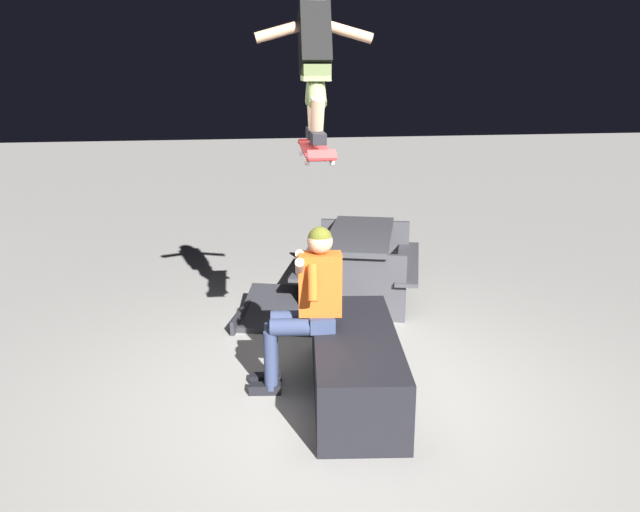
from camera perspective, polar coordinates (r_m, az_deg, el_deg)
The scene contains 7 objects.
ground_plane at distance 5.49m, azimuth 1.39°, elevation -12.05°, with size 40.00×40.00×0.00m, color gray.
ledge_box_main at distance 5.43m, azimuth 3.02°, elevation -9.24°, with size 1.82×0.66×0.53m, color black.
person_sitting_on_ledge at distance 5.36m, azimuth -1.18°, elevation -3.74°, with size 0.60×0.77×1.37m.
skateboard at distance 5.15m, azimuth -0.37°, elevation 8.95°, with size 1.03×0.25×0.13m.
skater_airborne at distance 5.17m, azimuth -0.44°, elevation 16.61°, with size 0.62×0.89×1.12m.
kicker_ramp at distance 7.10m, azimuth -2.95°, elevation -4.94°, with size 1.17×1.18×0.31m.
picnic_table_back at distance 7.66m, azimuth 3.38°, elevation 0.16°, with size 2.02×1.78×0.75m.
Camera 1 is at (-4.77, 0.87, 2.57)m, focal length 37.67 mm.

